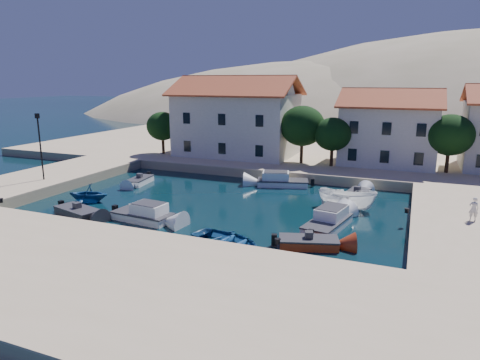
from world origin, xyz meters
name	(u,v)px	position (x,y,z in m)	size (l,w,h in m)	color
ground	(153,245)	(0.00, 0.00, 0.00)	(400.00, 400.00, 0.00)	black
quay_south	(86,277)	(0.00, -6.00, 0.50)	(52.00, 12.00, 1.00)	#C8AD88
quay_west	(49,179)	(-19.00, 10.00, 0.50)	(8.00, 20.00, 1.00)	#C8AD88
quay_north	(316,150)	(2.00, 38.00, 0.50)	(80.00, 36.00, 1.00)	#C8AD88
hills	(431,188)	(20.64, 123.62, -23.40)	(254.00, 176.00, 99.00)	gray
building_left	(237,115)	(-6.00, 28.00, 5.94)	(14.70, 9.45, 9.70)	beige
building_mid	(389,126)	(12.00, 29.00, 5.22)	(10.50, 8.40, 8.30)	beige
trees	(316,130)	(4.51, 25.46, 4.84)	(37.30, 5.30, 6.45)	#382314
lamppost	(40,140)	(-17.50, 8.00, 4.75)	(0.35, 0.25, 6.22)	black
bollards	(219,216)	(2.80, 3.87, 1.15)	(29.36, 9.56, 0.30)	black
motorboat_grey_sw	(78,212)	(-8.77, 2.90, 0.29)	(4.25, 2.71, 1.25)	#36353A
cabin_cruiser_south	(143,214)	(-3.47, 3.87, 0.48)	(4.81, 2.40, 1.60)	white
rowboat_south	(227,247)	(4.48, 1.50, 0.00)	(3.64, 5.10, 1.06)	navy
motorboat_red_se	(309,243)	(9.22, 3.40, 0.30)	(3.99, 2.67, 1.25)	maroon
cabin_cruiser_east	(328,222)	(9.62, 7.32, 0.48)	(2.91, 5.29, 1.60)	white
boat_east	(346,209)	(10.12, 12.71, 0.00)	(1.79, 4.76, 1.84)	white
motorboat_white_ne	(357,195)	(10.46, 16.36, 0.30)	(2.25, 3.78, 1.25)	white
rowboat_west	(89,202)	(-10.70, 6.32, 0.00)	(2.91, 3.37, 1.78)	navy
motorboat_white_west	(140,181)	(-10.51, 13.46, 0.30)	(2.00, 3.64, 1.25)	white
cabin_cruiser_north	(283,181)	(3.06, 18.12, 0.48)	(5.35, 3.38, 1.60)	white
pedestrian	(474,209)	(18.84, 9.82, 1.82)	(0.60, 0.39, 1.64)	white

